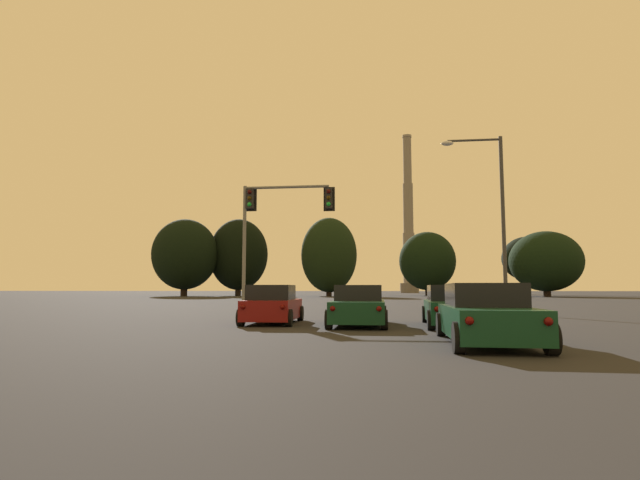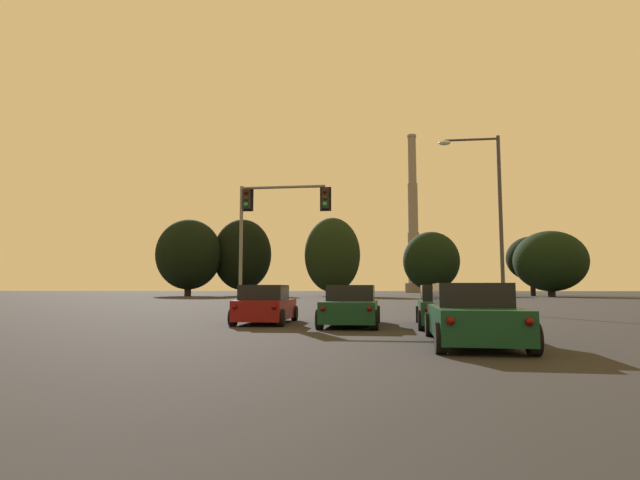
% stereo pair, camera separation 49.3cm
% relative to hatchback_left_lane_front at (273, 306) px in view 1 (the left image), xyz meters
% --- Properties ---
extents(hatchback_left_lane_front, '(2.04, 4.16, 1.44)m').
position_rel_hatchback_left_lane_front_xyz_m(hatchback_left_lane_front, '(0.00, 0.00, 0.00)').
color(hatchback_left_lane_front, maroon).
rests_on(hatchback_left_lane_front, ground_plane).
extents(sedan_right_lane_front, '(2.16, 4.77, 1.43)m').
position_rel_hatchback_left_lane_front_xyz_m(sedan_right_lane_front, '(6.55, -0.62, 0.00)').
color(sedan_right_lane_front, '#0F3823').
rests_on(sedan_right_lane_front, ground_plane).
extents(sedan_center_lane_front, '(1.98, 4.71, 1.43)m').
position_rel_hatchback_left_lane_front_xyz_m(sedan_center_lane_front, '(3.26, -0.58, 0.00)').
color(sedan_center_lane_front, '#0F3823').
rests_on(sedan_center_lane_front, ground_plane).
extents(sedan_right_lane_second, '(2.10, 4.75, 1.43)m').
position_rel_hatchback_left_lane_front_xyz_m(sedan_right_lane_second, '(6.50, -6.24, 0.00)').
color(sedan_right_lane_second, '#0F3823').
rests_on(sedan_right_lane_second, ground_plane).
extents(traffic_light_overhead_left, '(4.86, 0.50, 6.61)m').
position_rel_hatchback_left_lane_front_xyz_m(traffic_light_overhead_left, '(-1.39, 6.30, 4.35)').
color(traffic_light_overhead_left, slate).
rests_on(traffic_light_overhead_left, ground_plane).
extents(street_lamp, '(3.18, 0.36, 9.37)m').
position_rel_hatchback_left_lane_front_xyz_m(street_lamp, '(10.03, 8.27, 5.02)').
color(street_lamp, '#38383A').
rests_on(street_lamp, ground_plane).
extents(smokestack, '(5.87, 5.87, 51.06)m').
position_rel_hatchback_left_lane_front_xyz_m(smokestack, '(13.34, 141.82, 19.36)').
color(smokestack, slate).
rests_on(smokestack, ground_plane).
extents(treeline_far_left, '(8.95, 8.06, 10.78)m').
position_rel_hatchback_left_lane_front_xyz_m(treeline_far_left, '(30.69, 75.68, 6.08)').
color(treeline_far_left, black).
rests_on(treeline_far_left, ground_plane).
extents(treeline_right_mid, '(9.88, 8.89, 13.92)m').
position_rel_hatchback_left_lane_front_xyz_m(treeline_right_mid, '(-4.89, 69.22, 6.62)').
color(treeline_right_mid, black).
rests_on(treeline_right_mid, ground_plane).
extents(treeline_center_right, '(11.75, 10.58, 10.85)m').
position_rel_hatchback_left_lane_front_xyz_m(treeline_center_right, '(31.43, 67.87, 5.18)').
color(treeline_center_right, black).
rests_on(treeline_center_right, ground_plane).
extents(treeline_far_right, '(10.67, 9.60, 12.17)m').
position_rel_hatchback_left_lane_front_xyz_m(treeline_far_right, '(13.10, 78.37, 5.92)').
color(treeline_far_right, black).
rests_on(treeline_far_right, ground_plane).
extents(treeline_center_left, '(11.78, 10.61, 13.82)m').
position_rel_hatchback_left_lane_front_xyz_m(treeline_center_left, '(-30.73, 67.29, 6.81)').
color(treeline_center_left, black).
rests_on(treeline_center_left, ground_plane).
extents(treeline_left_mid, '(10.87, 9.79, 14.29)m').
position_rel_hatchback_left_lane_front_xyz_m(treeline_left_mid, '(-22.07, 71.70, 7.01)').
color(treeline_left_mid, black).
rests_on(treeline_left_mid, ground_plane).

